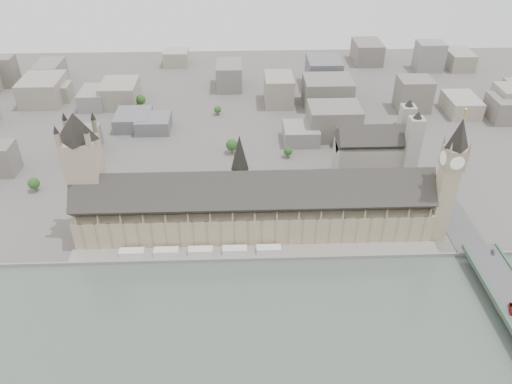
{
  "coord_description": "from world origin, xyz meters",
  "views": [
    {
      "loc": [
        -9.35,
        -285.17,
        244.48
      ],
      "look_at": [
        1.78,
        25.87,
        32.6
      ],
      "focal_mm": 35.0,
      "sensor_mm": 36.0,
      "label": 1
    }
  ],
  "objects_px": {
    "victoria_tower": "(85,170)",
    "westminster_abbey": "(376,153)",
    "car_approach": "(493,252)",
    "red_bus_north": "(511,309)",
    "elizabeth_tower": "(450,173)",
    "palace_of_westminster": "(254,207)"
  },
  "relations": [
    {
      "from": "victoria_tower",
      "to": "westminster_abbey",
      "type": "distance_m",
      "value": 244.79
    },
    {
      "from": "westminster_abbey",
      "to": "car_approach",
      "type": "bearing_deg",
      "value": -64.48
    },
    {
      "from": "victoria_tower",
      "to": "westminster_abbey",
      "type": "height_order",
      "value": "victoria_tower"
    },
    {
      "from": "westminster_abbey",
      "to": "red_bus_north",
      "type": "xyz_separation_m",
      "value": [
        45.24,
        -172.19,
        -13.52
      ]
    },
    {
      "from": "elizabeth_tower",
      "to": "car_approach",
      "type": "xyz_separation_m",
      "value": [
        29.8,
        -32.14,
        -47.03
      ]
    },
    {
      "from": "elizabeth_tower",
      "to": "red_bus_north",
      "type": "bearing_deg",
      "value": -77.97
    },
    {
      "from": "westminster_abbey",
      "to": "elizabeth_tower",
      "type": "bearing_deg",
      "value": -72.71
    },
    {
      "from": "elizabeth_tower",
      "to": "car_approach",
      "type": "distance_m",
      "value": 64.29
    },
    {
      "from": "palace_of_westminster",
      "to": "victoria_tower",
      "type": "xyz_separation_m",
      "value": [
        -122.0,
        6.3,
        32.5
      ]
    },
    {
      "from": "palace_of_westminster",
      "to": "red_bus_north",
      "type": "distance_m",
      "value": 184.11
    },
    {
      "from": "car_approach",
      "to": "westminster_abbey",
      "type": "bearing_deg",
      "value": 137.91
    },
    {
      "from": "victoria_tower",
      "to": "car_approach",
      "type": "bearing_deg",
      "value": -9.82
    },
    {
      "from": "elizabeth_tower",
      "to": "westminster_abbey",
      "type": "xyz_separation_m",
      "value": [
        -27.08,
        87.0,
        -33.01
      ]
    },
    {
      "from": "red_bus_north",
      "to": "car_approach",
      "type": "xyz_separation_m",
      "value": [
        11.64,
        53.05,
        -0.5
      ]
    },
    {
      "from": "red_bus_north",
      "to": "car_approach",
      "type": "height_order",
      "value": "red_bus_north"
    },
    {
      "from": "palace_of_westminster",
      "to": "car_approach",
      "type": "bearing_deg",
      "value": -14.64
    },
    {
      "from": "elizabeth_tower",
      "to": "red_bus_north",
      "type": "height_order",
      "value": "elizabeth_tower"
    },
    {
      "from": "red_bus_north",
      "to": "elizabeth_tower",
      "type": "bearing_deg",
      "value": 121.21
    },
    {
      "from": "elizabeth_tower",
      "to": "westminster_abbey",
      "type": "relative_size",
      "value": 1.58
    },
    {
      "from": "elizabeth_tower",
      "to": "victoria_tower",
      "type": "height_order",
      "value": "elizabeth_tower"
    },
    {
      "from": "palace_of_westminster",
      "to": "elizabeth_tower",
      "type": "relative_size",
      "value": 2.47
    },
    {
      "from": "car_approach",
      "to": "palace_of_westminster",
      "type": "bearing_deg",
      "value": -172.25
    }
  ]
}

